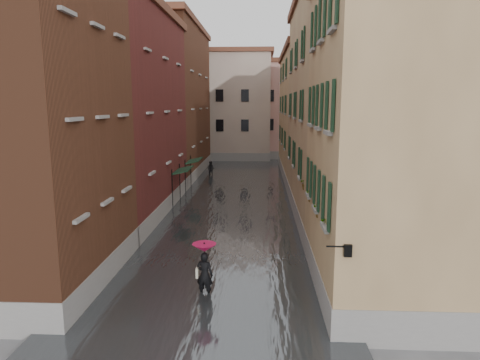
# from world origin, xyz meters

# --- Properties ---
(ground) EXTENTS (120.00, 120.00, 0.00)m
(ground) POSITION_xyz_m (0.00, 0.00, 0.00)
(ground) COLOR #575759
(ground) RESTS_ON ground
(floodwater) EXTENTS (10.00, 60.00, 0.20)m
(floodwater) POSITION_xyz_m (0.00, 13.00, 0.10)
(floodwater) COLOR #474B4F
(floodwater) RESTS_ON ground
(building_left_near) EXTENTS (6.00, 8.00, 13.00)m
(building_left_near) POSITION_xyz_m (-7.00, -2.00, 6.50)
(building_left_near) COLOR brown
(building_left_near) RESTS_ON ground
(building_left_mid) EXTENTS (6.00, 14.00, 12.50)m
(building_left_mid) POSITION_xyz_m (-7.00, 9.00, 6.25)
(building_left_mid) COLOR #591F1C
(building_left_mid) RESTS_ON ground
(building_left_far) EXTENTS (6.00, 16.00, 14.00)m
(building_left_far) POSITION_xyz_m (-7.00, 24.00, 7.00)
(building_left_far) COLOR brown
(building_left_far) RESTS_ON ground
(building_right_near) EXTENTS (6.00, 8.00, 11.50)m
(building_right_near) POSITION_xyz_m (7.00, -2.00, 5.75)
(building_right_near) COLOR #97754E
(building_right_near) RESTS_ON ground
(building_right_mid) EXTENTS (6.00, 14.00, 13.00)m
(building_right_mid) POSITION_xyz_m (7.00, 9.00, 6.50)
(building_right_mid) COLOR tan
(building_right_mid) RESTS_ON ground
(building_right_far) EXTENTS (6.00, 16.00, 11.50)m
(building_right_far) POSITION_xyz_m (7.00, 24.00, 5.75)
(building_right_far) COLOR #97754E
(building_right_far) RESTS_ON ground
(building_end_cream) EXTENTS (12.00, 9.00, 13.00)m
(building_end_cream) POSITION_xyz_m (-3.00, 38.00, 6.50)
(building_end_cream) COLOR beige
(building_end_cream) RESTS_ON ground
(building_end_pink) EXTENTS (10.00, 9.00, 12.00)m
(building_end_pink) POSITION_xyz_m (6.00, 40.00, 6.00)
(building_end_pink) COLOR #CD9C90
(building_end_pink) RESTS_ON ground
(awning_near) EXTENTS (1.09, 2.73, 2.80)m
(awning_near) POSITION_xyz_m (-3.49, 11.28, 2.46)
(awning_near) COLOR black
(awning_near) RESTS_ON ground
(awning_far) EXTENTS (1.09, 2.71, 2.80)m
(awning_far) POSITION_xyz_m (-3.49, 16.21, 2.46)
(awning_far) COLOR black
(awning_far) RESTS_ON ground
(wall_lantern) EXTENTS (0.71, 0.22, 0.35)m
(wall_lantern) POSITION_xyz_m (4.33, -6.00, 3.01)
(wall_lantern) COLOR black
(wall_lantern) RESTS_ON ground
(window_planters) EXTENTS (0.59, 7.95, 0.84)m
(window_planters) POSITION_xyz_m (4.12, -0.74, 3.51)
(window_planters) COLOR brown
(window_planters) RESTS_ON ground
(pedestrian_main) EXTENTS (0.90, 0.90, 2.06)m
(pedestrian_main) POSITION_xyz_m (-0.13, -2.88, 1.21)
(pedestrian_main) COLOR black
(pedestrian_main) RESTS_ON ground
(pedestrian_far) EXTENTS (0.85, 0.73, 1.52)m
(pedestrian_far) POSITION_xyz_m (-2.94, 23.48, 0.76)
(pedestrian_far) COLOR black
(pedestrian_far) RESTS_ON ground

